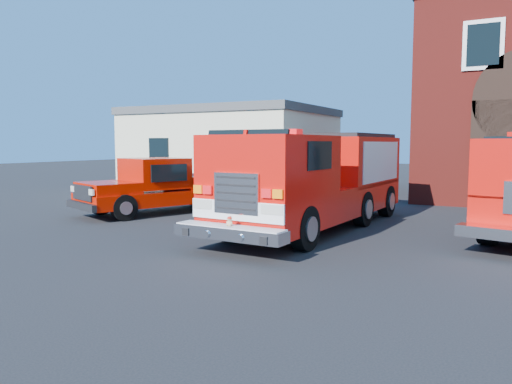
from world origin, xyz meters
The scene contains 4 objects.
ground centered at (0.00, 0.00, 0.00)m, with size 100.00×100.00×0.00m, color black.
side_building centered at (-9.00, 13.00, 2.20)m, with size 10.20×8.20×4.35m.
fire_engine centered at (0.29, 2.04, 1.42)m, with size 3.00×9.05×2.75m.
pickup_truck centered at (-5.68, 2.51, 0.90)m, with size 4.10×6.20×1.91m.
Camera 1 is at (5.35, -11.34, 2.42)m, focal length 35.00 mm.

